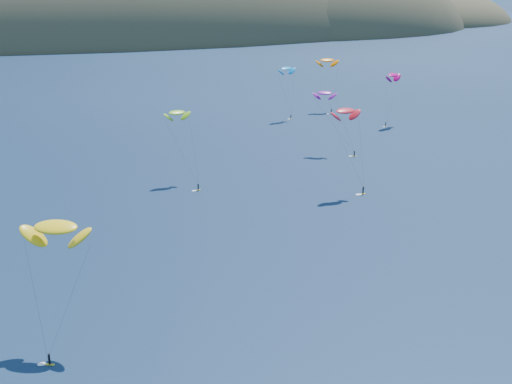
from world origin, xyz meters
The scene contains 8 objects.
island centered at (39.40, 562.36, -10.74)m, with size 730.00×300.00×210.00m.
kitesurfer_2 centered at (-45.17, 45.32, 18.40)m, with size 11.49×12.93×21.33m.
kitesurfer_3 centered at (-10.28, 123.86, 18.26)m, with size 7.51×14.17×20.29m.
kitesurfer_4 centered at (44.53, 189.39, 18.59)m, with size 8.47×6.01×20.78m.
kitesurfer_6 centered at (38.79, 139.56, 18.19)m, with size 10.95×12.28×20.17m.
kitesurfer_8 centered at (77.29, 168.09, 17.78)m, with size 9.04×7.60×20.11m.
kitesurfer_9 centered at (27.85, 100.81, 20.84)m, with size 8.84×7.21×23.18m.
kitesurfer_11 centered at (65.39, 199.95, 19.46)m, with size 9.30×11.94×21.99m.
Camera 1 is at (-46.98, -59.43, 56.63)m, focal length 50.00 mm.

